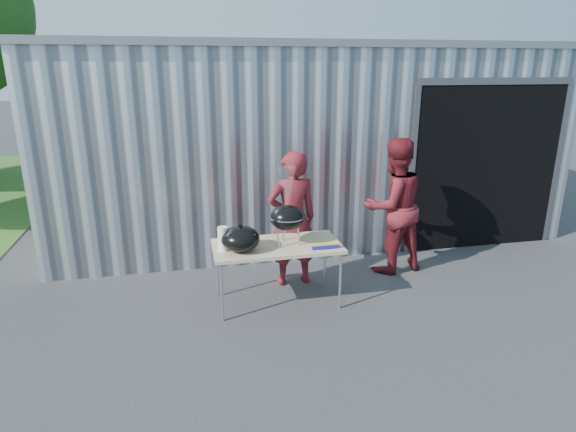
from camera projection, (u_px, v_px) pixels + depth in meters
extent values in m
plane|color=#2F2F31|center=(304.00, 319.00, 5.49)|extent=(80.00, 80.00, 0.00)
cube|color=silver|center=(286.00, 132.00, 9.59)|extent=(8.00, 6.00, 3.00)
cube|color=slate|center=(286.00, 50.00, 9.12)|extent=(8.20, 6.20, 0.10)
cube|color=black|center=(465.00, 162.00, 7.90)|extent=(2.40, 1.20, 2.50)
cube|color=#4C4C51|center=(497.00, 81.00, 6.98)|extent=(2.52, 0.08, 0.10)
cube|color=tan|center=(277.00, 246.00, 5.67)|extent=(1.50, 0.75, 0.04)
cylinder|color=silver|center=(222.00, 292.00, 5.34)|extent=(0.03, 0.03, 0.71)
cylinder|color=silver|center=(340.00, 281.00, 5.63)|extent=(0.03, 0.03, 0.71)
cylinder|color=silver|center=(217.00, 270.00, 5.93)|extent=(0.03, 0.03, 0.71)
cylinder|color=silver|center=(325.00, 261.00, 6.21)|extent=(0.03, 0.03, 0.71)
ellipsoid|color=black|center=(287.00, 218.00, 5.57)|extent=(0.40, 0.40, 0.30)
cylinder|color=silver|center=(287.00, 217.00, 5.57)|extent=(0.41, 0.41, 0.02)
cylinder|color=silver|center=(287.00, 216.00, 5.56)|extent=(0.38, 0.38, 0.01)
cylinder|color=silver|center=(285.00, 231.00, 5.76)|extent=(0.02, 0.02, 0.24)
cylinder|color=silver|center=(278.00, 238.00, 5.54)|extent=(0.02, 0.02, 0.24)
cylinder|color=silver|center=(298.00, 236.00, 5.59)|extent=(0.02, 0.02, 0.24)
cylinder|color=#CA5D48|center=(277.00, 215.00, 5.53)|extent=(0.02, 0.14, 0.02)
cylinder|color=#CA5D48|center=(280.00, 215.00, 5.54)|extent=(0.02, 0.14, 0.02)
cylinder|color=#CA5D48|center=(283.00, 215.00, 5.55)|extent=(0.02, 0.14, 0.02)
cylinder|color=#CA5D48|center=(286.00, 215.00, 5.56)|extent=(0.02, 0.14, 0.02)
cylinder|color=#CA5D48|center=(288.00, 215.00, 5.56)|extent=(0.02, 0.14, 0.02)
cylinder|color=#CA5D48|center=(291.00, 214.00, 5.57)|extent=(0.02, 0.14, 0.02)
cylinder|color=#CA5D48|center=(294.00, 214.00, 5.58)|extent=(0.02, 0.14, 0.02)
cylinder|color=#CA5D48|center=(297.00, 214.00, 5.58)|extent=(0.02, 0.14, 0.02)
cone|color=silver|center=(287.00, 191.00, 5.47)|extent=(0.20, 0.20, 0.55)
ellipsoid|color=black|center=(241.00, 239.00, 5.43)|extent=(0.44, 0.44, 0.29)
cylinder|color=black|center=(240.00, 226.00, 5.39)|extent=(0.05, 0.05, 0.03)
cylinder|color=white|center=(223.00, 239.00, 5.44)|extent=(0.12, 0.12, 0.28)
cube|color=white|center=(228.00, 238.00, 5.74)|extent=(0.20, 0.15, 0.10)
cube|color=#18189E|center=(326.00, 247.00, 5.53)|extent=(0.32, 0.05, 0.05)
cube|color=yellow|center=(326.00, 244.00, 5.52)|extent=(0.32, 0.05, 0.01)
imported|color=maroon|center=(292.00, 219.00, 6.16)|extent=(0.68, 0.48, 1.77)
imported|color=maroon|center=(393.00, 206.00, 6.55)|extent=(1.02, 0.87, 1.86)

